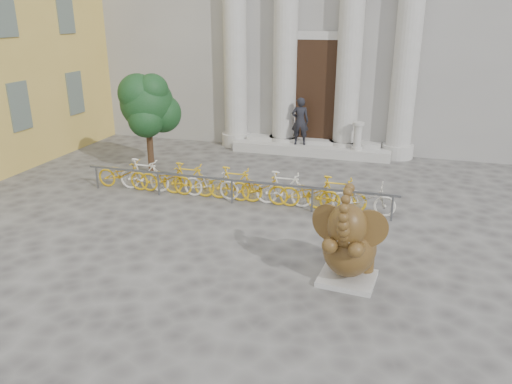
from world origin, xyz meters
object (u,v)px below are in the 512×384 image
(elephant_statue, at_px, (349,246))
(bike_rack, at_px, (235,184))
(pedestrian, at_px, (300,121))
(tree, at_px, (148,105))

(elephant_statue, relative_size, bike_rack, 0.24)
(bike_rack, bearing_deg, pedestrian, 82.75)
(tree, height_order, pedestrian, tree)
(elephant_statue, xyz_separation_m, tree, (-7.15, 5.24, 1.54))
(elephant_statue, height_order, tree, tree)
(elephant_statue, height_order, bike_rack, elephant_statue)
(bike_rack, height_order, pedestrian, pedestrian)
(tree, bearing_deg, pedestrian, 44.28)
(elephant_statue, xyz_separation_m, bike_rack, (-3.70, 3.75, -0.31))
(elephant_statue, relative_size, tree, 0.66)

